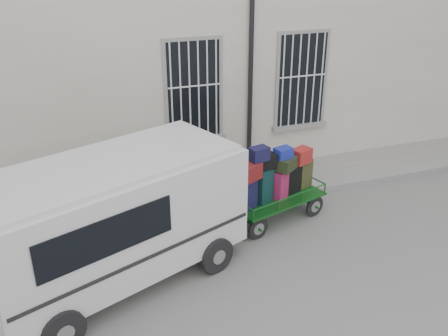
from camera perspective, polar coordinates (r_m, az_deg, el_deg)
name	(u,v)px	position (r m, az deg, el deg)	size (l,w,h in m)	color
ground	(259,241)	(9.80, 4.07, -8.32)	(80.00, 80.00, 0.00)	slate
building	(181,37)	(13.63, -4.97, 14.74)	(24.00, 5.15, 6.00)	#BEB7A2
sidewalk	(222,189)	(11.53, -0.23, -2.42)	(24.00, 1.70, 0.15)	gray
luggage_cart	(275,182)	(10.08, 5.86, -1.65)	(2.38, 1.42, 1.73)	black
van	(113,216)	(8.30, -12.60, -5.32)	(4.70, 3.28, 2.20)	silver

